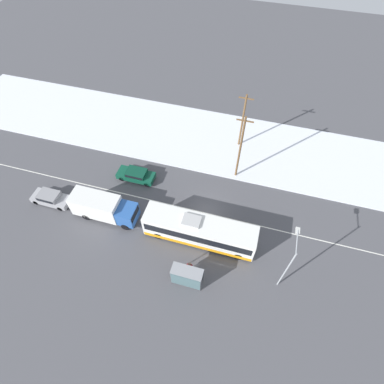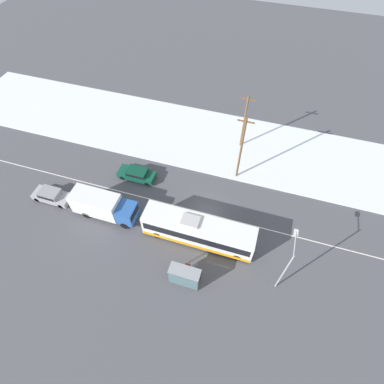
{
  "view_description": "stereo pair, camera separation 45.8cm",
  "coord_description": "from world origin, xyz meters",
  "px_view_note": "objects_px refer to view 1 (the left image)",
  "views": [
    {
      "loc": [
        3.51,
        -18.19,
        28.3
      ],
      "look_at": [
        -2.09,
        1.43,
        1.4
      ],
      "focal_mm": 28.0,
      "sensor_mm": 36.0,
      "label": 1
    },
    {
      "loc": [
        3.95,
        -18.06,
        28.3
      ],
      "look_at": [
        -2.09,
        1.43,
        1.4
      ],
      "focal_mm": 28.0,
      "sensor_mm": 36.0,
      "label": 2
    }
  ],
  "objects_px": {
    "streetlamp": "(289,260)",
    "utility_pole_snowlot": "(243,121)",
    "box_truck": "(103,207)",
    "bus_shelter": "(186,277)",
    "utility_pole_roadside": "(240,148)",
    "sedan_car": "(136,175)",
    "parked_car_near_truck": "(50,198)",
    "city_bus": "(200,231)",
    "pedestrian_at_stop": "(190,266)"
  },
  "relations": [
    {
      "from": "box_truck",
      "to": "parked_car_near_truck",
      "type": "bearing_deg",
      "value": 179.85
    },
    {
      "from": "utility_pole_snowlot",
      "to": "city_bus",
      "type": "bearing_deg",
      "value": -95.27
    },
    {
      "from": "streetlamp",
      "to": "utility_pole_roadside",
      "type": "height_order",
      "value": "utility_pole_roadside"
    },
    {
      "from": "bus_shelter",
      "to": "utility_pole_roadside",
      "type": "bearing_deg",
      "value": 82.52
    },
    {
      "from": "pedestrian_at_stop",
      "to": "utility_pole_roadside",
      "type": "bearing_deg",
      "value": 81.42
    },
    {
      "from": "city_bus",
      "to": "parked_car_near_truck",
      "type": "height_order",
      "value": "city_bus"
    },
    {
      "from": "bus_shelter",
      "to": "utility_pole_snowlot",
      "type": "height_order",
      "value": "utility_pole_snowlot"
    },
    {
      "from": "box_truck",
      "to": "bus_shelter",
      "type": "distance_m",
      "value": 11.96
    },
    {
      "from": "city_bus",
      "to": "utility_pole_roadside",
      "type": "bearing_deg",
      "value": 78.15
    },
    {
      "from": "box_truck",
      "to": "sedan_car",
      "type": "height_order",
      "value": "box_truck"
    },
    {
      "from": "city_bus",
      "to": "streetlamp",
      "type": "bearing_deg",
      "value": -14.36
    },
    {
      "from": "utility_pole_snowlot",
      "to": "streetlamp",
      "type": "bearing_deg",
      "value": -67.7
    },
    {
      "from": "streetlamp",
      "to": "bus_shelter",
      "type": "bearing_deg",
      "value": -160.99
    },
    {
      "from": "utility_pole_snowlot",
      "to": "bus_shelter",
      "type": "bearing_deg",
      "value": -93.68
    },
    {
      "from": "sedan_car",
      "to": "pedestrian_at_stop",
      "type": "bearing_deg",
      "value": 134.96
    },
    {
      "from": "bus_shelter",
      "to": "utility_pole_roadside",
      "type": "height_order",
      "value": "utility_pole_roadside"
    },
    {
      "from": "sedan_car",
      "to": "utility_pole_snowlot",
      "type": "height_order",
      "value": "utility_pole_snowlot"
    },
    {
      "from": "utility_pole_roadside",
      "to": "utility_pole_snowlot",
      "type": "relative_size",
      "value": 1.15
    },
    {
      "from": "sedan_car",
      "to": "utility_pole_roadside",
      "type": "xyz_separation_m",
      "value": [
        11.56,
        3.82,
        3.96
      ]
    },
    {
      "from": "sedan_car",
      "to": "streetlamp",
      "type": "relative_size",
      "value": 0.68
    },
    {
      "from": "pedestrian_at_stop",
      "to": "city_bus",
      "type": "bearing_deg",
      "value": 90.27
    },
    {
      "from": "box_truck",
      "to": "streetlamp",
      "type": "bearing_deg",
      "value": -6.26
    },
    {
      "from": "streetlamp",
      "to": "utility_pole_snowlot",
      "type": "bearing_deg",
      "value": 112.3
    },
    {
      "from": "streetlamp",
      "to": "utility_pole_snowlot",
      "type": "relative_size",
      "value": 0.85
    },
    {
      "from": "utility_pole_roadside",
      "to": "utility_pole_snowlot",
      "type": "height_order",
      "value": "utility_pole_roadside"
    },
    {
      "from": "city_bus",
      "to": "utility_pole_snowlot",
      "type": "height_order",
      "value": "utility_pole_snowlot"
    },
    {
      "from": "sedan_car",
      "to": "streetlamp",
      "type": "xyz_separation_m",
      "value": [
        18.05,
        -8.06,
        3.53
      ]
    },
    {
      "from": "city_bus",
      "to": "box_truck",
      "type": "bearing_deg",
      "value": -179.65
    },
    {
      "from": "pedestrian_at_stop",
      "to": "streetlamp",
      "type": "xyz_separation_m",
      "value": [
        8.5,
        1.5,
        3.29
      ]
    },
    {
      "from": "city_bus",
      "to": "streetlamp",
      "type": "height_order",
      "value": "streetlamp"
    },
    {
      "from": "pedestrian_at_stop",
      "to": "bus_shelter",
      "type": "xyz_separation_m",
      "value": [
        0.08,
        -1.4,
        0.69
      ]
    },
    {
      "from": "city_bus",
      "to": "utility_pole_snowlot",
      "type": "relative_size",
      "value": 1.47
    },
    {
      "from": "sedan_car",
      "to": "bus_shelter",
      "type": "bearing_deg",
      "value": 131.27
    },
    {
      "from": "sedan_car",
      "to": "pedestrian_at_stop",
      "type": "distance_m",
      "value": 13.51
    },
    {
      "from": "city_bus",
      "to": "pedestrian_at_stop",
      "type": "height_order",
      "value": "city_bus"
    },
    {
      "from": "city_bus",
      "to": "sedan_car",
      "type": "height_order",
      "value": "city_bus"
    },
    {
      "from": "pedestrian_at_stop",
      "to": "utility_pole_roadside",
      "type": "relative_size",
      "value": 0.18
    },
    {
      "from": "parked_car_near_truck",
      "to": "utility_pole_snowlot",
      "type": "height_order",
      "value": "utility_pole_snowlot"
    },
    {
      "from": "city_bus",
      "to": "parked_car_near_truck",
      "type": "xyz_separation_m",
      "value": [
        -17.59,
        -0.05,
        -0.83
      ]
    },
    {
      "from": "pedestrian_at_stop",
      "to": "utility_pole_snowlot",
      "type": "height_order",
      "value": "utility_pole_snowlot"
    },
    {
      "from": "utility_pole_roadside",
      "to": "city_bus",
      "type": "bearing_deg",
      "value": -101.85
    },
    {
      "from": "utility_pole_snowlot",
      "to": "pedestrian_at_stop",
      "type": "bearing_deg",
      "value": -94.19
    },
    {
      "from": "pedestrian_at_stop",
      "to": "streetlamp",
      "type": "distance_m",
      "value": 9.24
    },
    {
      "from": "city_bus",
      "to": "sedan_car",
      "type": "relative_size",
      "value": 2.53
    },
    {
      "from": "bus_shelter",
      "to": "streetlamp",
      "type": "bearing_deg",
      "value": 19.01
    },
    {
      "from": "utility_pole_roadside",
      "to": "parked_car_near_truck",
      "type": "bearing_deg",
      "value": -153.59
    },
    {
      "from": "bus_shelter",
      "to": "utility_pole_snowlot",
      "type": "bearing_deg",
      "value": 86.32
    },
    {
      "from": "city_bus",
      "to": "parked_car_near_truck",
      "type": "bearing_deg",
      "value": -179.85
    },
    {
      "from": "parked_car_near_truck",
      "to": "utility_pole_roadside",
      "type": "distance_m",
      "value": 22.26
    },
    {
      "from": "pedestrian_at_stop",
      "to": "utility_pole_roadside",
      "type": "height_order",
      "value": "utility_pole_roadside"
    }
  ]
}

